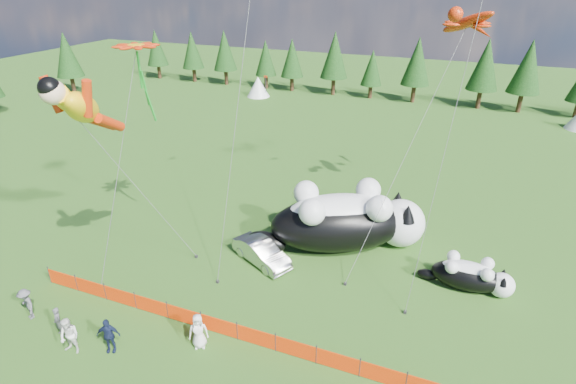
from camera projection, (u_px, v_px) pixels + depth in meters
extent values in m
plane|color=#0E3A0A|center=(247.00, 297.00, 24.63)|extent=(160.00, 160.00, 0.00)
cylinder|color=#262626|center=(49.00, 275.00, 25.53)|extent=(0.06, 0.06, 1.10)
cylinder|color=#262626|center=(77.00, 283.00, 24.87)|extent=(0.06, 0.06, 1.10)
cylinder|color=#262626|center=(105.00, 291.00, 24.20)|extent=(0.06, 0.06, 1.10)
cylinder|color=#262626|center=(135.00, 300.00, 23.54)|extent=(0.06, 0.06, 1.10)
cylinder|color=#262626|center=(167.00, 310.00, 22.88)|extent=(0.06, 0.06, 1.10)
cylinder|color=#262626|center=(201.00, 320.00, 22.22)|extent=(0.06, 0.06, 1.10)
cylinder|color=#262626|center=(237.00, 331.00, 21.56)|extent=(0.06, 0.06, 1.10)
cylinder|color=#262626|center=(276.00, 342.00, 20.89)|extent=(0.06, 0.06, 1.10)
cylinder|color=#262626|center=(316.00, 354.00, 20.23)|extent=(0.06, 0.06, 1.10)
cylinder|color=#262626|center=(360.00, 367.00, 19.57)|extent=(0.06, 0.06, 1.10)
cylinder|color=#262626|center=(406.00, 381.00, 18.91)|extent=(0.06, 0.06, 1.10)
cube|color=#F63505|center=(63.00, 279.00, 25.22)|extent=(2.00, 0.04, 0.90)
cube|color=#F63505|center=(91.00, 288.00, 24.56)|extent=(2.00, 0.04, 0.90)
cube|color=#F63505|center=(120.00, 297.00, 23.89)|extent=(2.00, 0.04, 0.90)
cube|color=#F63505|center=(151.00, 306.00, 23.23)|extent=(2.00, 0.04, 0.90)
cube|color=#F63505|center=(184.00, 316.00, 22.57)|extent=(2.00, 0.04, 0.90)
cube|color=#F63505|center=(219.00, 326.00, 21.91)|extent=(2.00, 0.04, 0.90)
cube|color=#F63505|center=(256.00, 337.00, 21.25)|extent=(2.00, 0.04, 0.90)
cube|color=#F63505|center=(296.00, 349.00, 20.58)|extent=(2.00, 0.04, 0.90)
cube|color=#F63505|center=(338.00, 361.00, 19.92)|extent=(2.00, 0.04, 0.90)
cube|color=#F63505|center=(383.00, 375.00, 19.26)|extent=(2.00, 0.04, 0.90)
ellipsoid|color=black|center=(339.00, 224.00, 28.34)|extent=(9.57, 7.62, 3.47)
ellipsoid|color=white|center=(339.00, 212.00, 27.96)|extent=(7.15, 5.61, 2.12)
sphere|color=white|center=(400.00, 223.00, 28.81)|extent=(3.09, 3.09, 3.09)
sphere|color=#F8606D|center=(420.00, 222.00, 28.93)|extent=(0.43, 0.43, 0.43)
ellipsoid|color=black|center=(266.00, 242.00, 28.38)|extent=(3.02, 2.45, 1.35)
cone|color=black|center=(408.00, 213.00, 27.44)|extent=(1.08, 1.08, 1.08)
cone|color=black|center=(398.00, 199.00, 29.09)|extent=(1.08, 1.08, 1.08)
sphere|color=white|center=(368.00, 190.00, 28.94)|extent=(1.62, 1.62, 1.62)
sphere|color=white|center=(379.00, 209.00, 26.70)|extent=(1.62, 1.62, 1.62)
sphere|color=white|center=(306.00, 193.00, 28.56)|extent=(1.62, 1.62, 1.62)
sphere|color=white|center=(312.00, 212.00, 26.32)|extent=(1.62, 1.62, 1.62)
ellipsoid|color=black|center=(467.00, 276.00, 25.05)|extent=(3.91, 1.88, 1.55)
ellipsoid|color=white|center=(468.00, 270.00, 24.88)|extent=(2.95, 1.34, 0.95)
sphere|color=white|center=(502.00, 285.00, 24.46)|extent=(1.38, 1.38, 1.38)
sphere|color=#F8606D|center=(513.00, 288.00, 24.26)|extent=(0.19, 0.19, 0.19)
ellipsoid|color=black|center=(427.00, 274.00, 25.97)|extent=(1.22, 0.62, 0.60)
cone|color=black|center=(504.00, 281.00, 23.88)|extent=(0.48, 0.48, 0.48)
cone|color=black|center=(504.00, 273.00, 24.56)|extent=(0.48, 0.48, 0.48)
sphere|color=white|center=(488.00, 264.00, 24.86)|extent=(0.72, 0.72, 0.72)
sphere|color=white|center=(487.00, 275.00, 23.93)|extent=(0.72, 0.72, 0.72)
sphere|color=white|center=(453.00, 256.00, 25.49)|extent=(0.72, 0.72, 0.72)
sphere|color=white|center=(452.00, 267.00, 24.56)|extent=(0.72, 0.72, 0.72)
imported|color=#BBBCC1|center=(261.00, 252.00, 27.31)|extent=(4.43, 3.22, 1.39)
imported|color=#4F5054|center=(58.00, 322.00, 21.76)|extent=(0.67, 0.55, 1.58)
imported|color=silver|center=(69.00, 336.00, 20.67)|extent=(0.97, 0.61, 1.92)
imported|color=#151D39|center=(108.00, 335.00, 20.76)|extent=(1.22, 0.94, 1.85)
imported|color=#4F5054|center=(27.00, 304.00, 22.78)|extent=(1.28, 0.97, 1.77)
imported|color=silver|center=(198.00, 331.00, 21.00)|extent=(1.08, 0.96, 1.87)
cylinder|color=#595959|center=(147.00, 192.00, 24.52)|extent=(0.03, 0.03, 11.21)
cube|color=#262626|center=(196.00, 257.00, 27.98)|extent=(0.15, 0.15, 0.16)
cylinder|color=#595959|center=(407.00, 150.00, 25.93)|extent=(0.03, 0.03, 16.83)
cube|color=#262626|center=(345.00, 284.00, 25.54)|extent=(0.15, 0.15, 0.16)
cylinder|color=#595959|center=(118.00, 172.00, 24.16)|extent=(0.03, 0.03, 13.43)
cube|color=#262626|center=(101.00, 292.00, 24.92)|extent=(0.15, 0.15, 0.16)
cube|color=#1A8F23|center=(142.00, 88.00, 24.41)|extent=(0.18, 0.18, 3.91)
cylinder|color=#595959|center=(238.00, 105.00, 23.50)|extent=(0.03, 0.03, 19.93)
cube|color=#262626|center=(218.00, 282.00, 25.72)|extent=(0.15, 0.15, 0.16)
cylinder|color=#595959|center=(460.00, 91.00, 20.80)|extent=(0.03, 0.03, 22.76)
cube|color=#262626|center=(405.00, 312.00, 23.42)|extent=(0.15, 0.15, 0.16)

